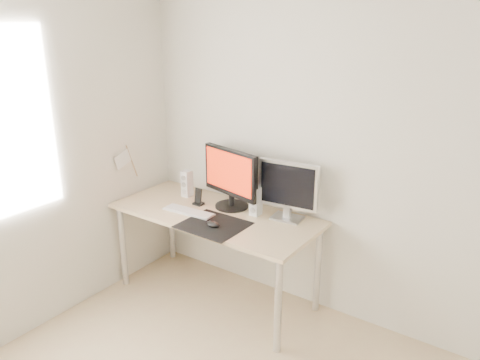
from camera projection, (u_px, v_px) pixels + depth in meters
The scene contains 11 objects.
wall_back at pixel (356, 155), 3.15m from camera, with size 3.50×3.50×0.00m, color white.
mousepad at pixel (213, 225), 3.32m from camera, with size 0.45×0.40×0.00m, color black.
mouse at pixel (213, 224), 3.28m from camera, with size 0.11×0.06×0.04m, color black.
desk at pixel (215, 222), 3.57m from camera, with size 1.60×0.70×0.73m.
main_monitor at pixel (231, 176), 3.56m from camera, with size 0.55×0.31×0.47m.
second_monitor at pixel (288, 188), 3.35m from camera, with size 0.45×0.18×0.43m.
speaker_left at pixel (187, 183), 3.84m from camera, with size 0.07×0.08×0.22m.
speaker_right at pixel (256, 201), 3.46m from camera, with size 0.07×0.08×0.22m.
keyboard at pixel (189, 211), 3.54m from camera, with size 0.43×0.14×0.02m.
phone_dock at pixel (198, 200), 3.68m from camera, with size 0.08×0.07×0.14m.
pennant at pixel (126, 160), 3.75m from camera, with size 0.01×0.23×0.29m.
Camera 1 is at (1.10, -1.18, 2.12)m, focal length 35.00 mm.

